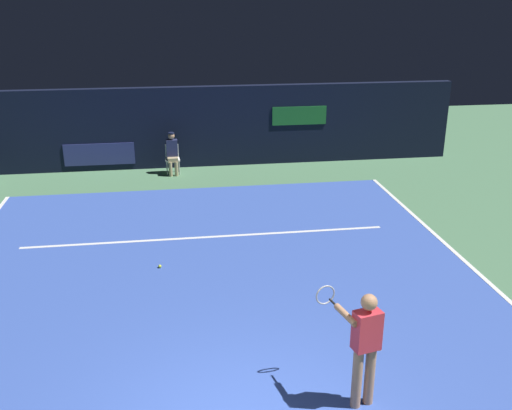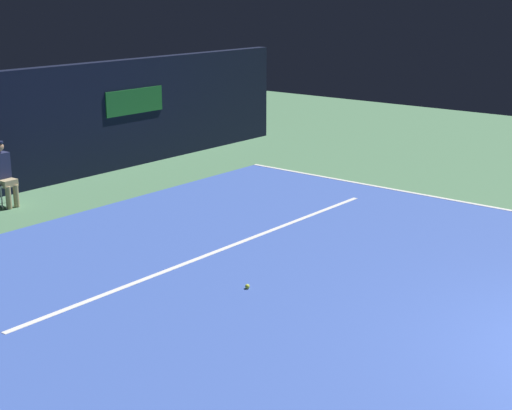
# 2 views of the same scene
# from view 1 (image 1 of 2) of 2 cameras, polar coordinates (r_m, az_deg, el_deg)

# --- Properties ---
(ground_plane) EXTENTS (33.69, 33.69, 0.00)m
(ground_plane) POSITION_cam_1_polar(r_m,az_deg,el_deg) (11.68, -4.22, -7.09)
(ground_plane) COLOR #4C7A56
(court_surface) EXTENTS (10.78, 11.21, 0.01)m
(court_surface) POSITION_cam_1_polar(r_m,az_deg,el_deg) (11.67, -4.22, -7.06)
(court_surface) COLOR #3856B2
(court_surface) RESTS_ON ground
(line_sideline_left) EXTENTS (0.10, 11.21, 0.01)m
(line_sideline_left) POSITION_cam_1_polar(r_m,az_deg,el_deg) (13.11, 19.84, -5.05)
(line_sideline_left) COLOR white
(line_sideline_left) RESTS_ON court_surface
(line_service) EXTENTS (8.41, 0.10, 0.01)m
(line_service) POSITION_cam_1_polar(r_m,az_deg,el_deg) (13.44, -4.87, -3.21)
(line_service) COLOR white
(line_service) RESTS_ON court_surface
(back_wall) EXTENTS (17.29, 0.33, 2.60)m
(back_wall) POSITION_cam_1_polar(r_m,az_deg,el_deg) (18.80, -6.24, 7.72)
(back_wall) COLOR black
(back_wall) RESTS_ON ground
(tennis_player) EXTENTS (0.78, 0.93, 1.73)m
(tennis_player) POSITION_cam_1_polar(r_m,az_deg,el_deg) (7.99, 10.76, -13.33)
(tennis_player) COLOR tan
(tennis_player) RESTS_ON ground
(line_judge_on_chair) EXTENTS (0.46, 0.54, 1.32)m
(line_judge_on_chair) POSITION_cam_1_polar(r_m,az_deg,el_deg) (18.14, -8.33, 5.16)
(line_judge_on_chair) COLOR white
(line_judge_on_chair) RESTS_ON ground
(tennis_ball) EXTENTS (0.07, 0.07, 0.07)m
(tennis_ball) POSITION_cam_1_polar(r_m,az_deg,el_deg) (12.11, -9.55, -6.04)
(tennis_ball) COLOR #CCE033
(tennis_ball) RESTS_ON court_surface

